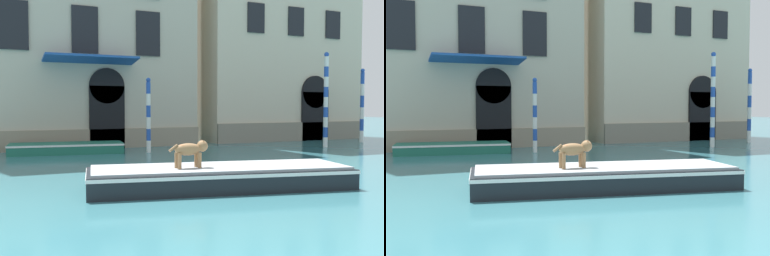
{
  "view_description": "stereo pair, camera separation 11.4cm",
  "coord_description": "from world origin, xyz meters",
  "views": [
    {
      "loc": [
        -1.87,
        -2.43,
        2.06
      ],
      "look_at": [
        5.05,
        13.14,
        1.2
      ],
      "focal_mm": 42.0,
      "sensor_mm": 36.0,
      "label": 1
    },
    {
      "loc": [
        -1.77,
        -2.47,
        2.06
      ],
      "look_at": [
        5.05,
        13.14,
        1.2
      ],
      "focal_mm": 42.0,
      "sensor_mm": 36.0,
      "label": 2
    }
  ],
  "objects": [
    {
      "name": "palazzo_right",
      "position": [
        14.13,
        21.88,
        8.67
      ],
      "size": [
        10.06,
        6.13,
        17.37
      ],
      "color": "beige",
      "rests_on": "ground_plane"
    },
    {
      "name": "boat_foreground",
      "position": [
        3.26,
        7.38,
        0.3
      ],
      "size": [
        6.75,
        3.23,
        0.56
      ],
      "rotation": [
        0.0,
        0.0,
        -0.2
      ],
      "color": "black",
      "rests_on": "ground_plane"
    },
    {
      "name": "dog_on_deck",
      "position": [
        2.46,
        7.38,
        1.0
      ],
      "size": [
        1.01,
        0.3,
        0.67
      ],
      "rotation": [
        0.0,
        0.0,
        -0.0
      ],
      "color": "#997047",
      "rests_on": "boat_foreground"
    },
    {
      "name": "boat_moored_near_palazzo",
      "position": [
        1.01,
        17.25,
        0.24
      ],
      "size": [
        4.9,
        2.22,
        0.45
      ],
      "rotation": [
        0.0,
        0.0,
        -0.13
      ],
      "color": "#1E6651",
      "rests_on": "ground_plane"
    },
    {
      "name": "mooring_pole_0",
      "position": [
        13.08,
        15.01,
        2.35
      ],
      "size": [
        0.23,
        0.23,
        4.66
      ],
      "color": "white",
      "rests_on": "ground_plane"
    },
    {
      "name": "mooring_pole_1",
      "position": [
        4.38,
        16.31,
        1.65
      ],
      "size": [
        0.2,
        0.2,
        3.27
      ],
      "color": "white",
      "rests_on": "ground_plane"
    },
    {
      "name": "mooring_pole_2",
      "position": [
        17.0,
        16.61,
        2.07
      ],
      "size": [
        0.22,
        0.22,
        4.11
      ],
      "color": "white",
      "rests_on": "ground_plane"
    }
  ]
}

